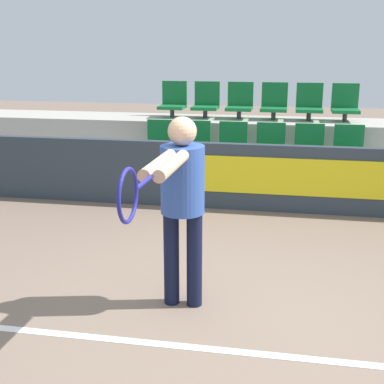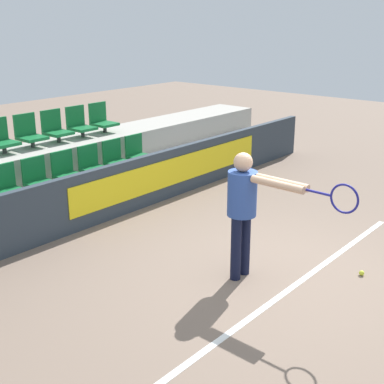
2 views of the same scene
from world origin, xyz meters
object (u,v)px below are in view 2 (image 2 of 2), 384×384
(stadium_chair_1, at_px, (39,178))
(stadium_chair_5, at_px, (138,152))
(stadium_chair_0, at_px, (7,186))
(stadium_chair_10, at_px, (80,124))
(stadium_chair_2, at_px, (67,171))
(tennis_player, at_px, (247,202))
(stadium_chair_4, at_px, (116,158))
(stadium_chair_8, at_px, (29,133))
(stadium_chair_3, at_px, (93,164))
(stadium_chair_11, at_px, (102,120))
(stadium_chair_7, at_px, (1,138))
(stadium_chair_9, at_px, (55,128))
(tennis_ball, at_px, (362,273))

(stadium_chair_1, relative_size, stadium_chair_5, 1.00)
(stadium_chair_0, xyz_separation_m, stadium_chair_10, (2.15, 0.97, 0.49))
(stadium_chair_2, height_order, stadium_chair_10, stadium_chair_10)
(stadium_chair_1, bearing_deg, tennis_player, -81.87)
(stadium_chair_4, distance_m, stadium_chair_8, 1.53)
(stadium_chair_1, bearing_deg, stadium_chair_3, 0.00)
(stadium_chair_11, bearing_deg, stadium_chair_7, 180.00)
(stadium_chair_9, distance_m, stadium_chair_11, 1.08)
(stadium_chair_11, relative_size, tennis_player, 0.34)
(stadium_chair_0, height_order, stadium_chair_4, same)
(stadium_chair_1, bearing_deg, stadium_chair_10, 31.07)
(stadium_chair_7, bearing_deg, tennis_player, -83.61)
(stadium_chair_4, relative_size, stadium_chair_5, 1.00)
(stadium_chair_4, distance_m, tennis_player, 3.72)
(stadium_chair_1, height_order, stadium_chair_11, stadium_chair_11)
(stadium_chair_0, distance_m, stadium_chair_3, 1.62)
(stadium_chair_11, distance_m, tennis_ball, 5.77)
(stadium_chair_2, relative_size, tennis_player, 0.34)
(stadium_chair_3, xyz_separation_m, tennis_ball, (0.43, -4.64, -0.70))
(stadium_chair_8, distance_m, stadium_chair_11, 1.62)
(stadium_chair_2, relative_size, stadium_chair_5, 1.00)
(stadium_chair_5, distance_m, stadium_chair_9, 1.53)
(stadium_chair_8, bearing_deg, stadium_chair_10, 0.00)
(stadium_chair_2, distance_m, stadium_chair_8, 1.09)
(stadium_chair_10, bearing_deg, stadium_chair_2, -137.90)
(stadium_chair_5, bearing_deg, stadium_chair_3, 180.00)
(stadium_chair_3, bearing_deg, stadium_chair_0, 180.00)
(stadium_chair_0, relative_size, stadium_chair_10, 1.00)
(stadium_chair_11, bearing_deg, stadium_chair_8, 180.00)
(stadium_chair_4, height_order, tennis_player, tennis_player)
(tennis_ball, bearing_deg, tennis_player, 132.42)
(stadium_chair_9, bearing_deg, stadium_chair_8, 180.00)
(stadium_chair_5, bearing_deg, stadium_chair_1, 180.00)
(stadium_chair_8, bearing_deg, stadium_chair_4, -42.10)
(stadium_chair_3, bearing_deg, stadium_chair_2, 180.00)
(stadium_chair_7, bearing_deg, stadium_chair_8, 0.00)
(stadium_chair_1, relative_size, stadium_chair_3, 1.00)
(stadium_chair_0, xyz_separation_m, tennis_player, (1.04, -3.54, 0.27))
(stadium_chair_8, xyz_separation_m, tennis_player, (-0.03, -4.51, -0.22))
(stadium_chair_4, bearing_deg, stadium_chair_7, 148.93)
(stadium_chair_2, bearing_deg, stadium_chair_3, 0.00)
(stadium_chair_9, bearing_deg, stadium_chair_0, -148.93)
(stadium_chair_0, height_order, stadium_chair_11, stadium_chair_11)
(stadium_chair_5, distance_m, stadium_chair_8, 1.95)
(stadium_chair_2, relative_size, tennis_ball, 8.49)
(stadium_chair_5, xyz_separation_m, stadium_chair_11, (0.00, 0.97, 0.49))
(stadium_chair_7, height_order, stadium_chair_11, same)
(stadium_chair_3, height_order, tennis_ball, stadium_chair_3)
(stadium_chair_10, bearing_deg, stadium_chair_8, 180.00)
(stadium_chair_3, height_order, stadium_chair_10, stadium_chair_10)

